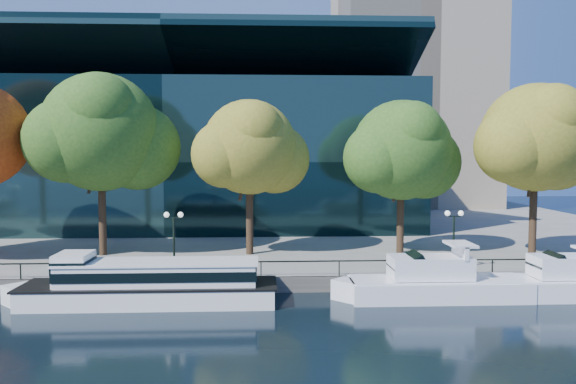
{
  "coord_description": "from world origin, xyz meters",
  "views": [
    {
      "loc": [
        5.08,
        -32.03,
        8.86
      ],
      "look_at": [
        6.94,
        8.0,
        6.06
      ],
      "focal_mm": 35.0,
      "sensor_mm": 36.0,
      "label": 1
    }
  ],
  "objects_px": {
    "tour_boat": "(144,282)",
    "lamp_1": "(174,228)",
    "cruiser_near": "(431,282)",
    "tree_4": "(403,152)",
    "tree_3": "(251,149)",
    "cruiser_far": "(566,281)",
    "lamp_2": "(454,226)",
    "tree_2": "(103,135)",
    "tree_5": "(538,140)"
  },
  "relations": [
    {
      "from": "tour_boat",
      "to": "lamp_1",
      "type": "height_order",
      "value": "lamp_1"
    },
    {
      "from": "tour_boat",
      "to": "lamp_1",
      "type": "relative_size",
      "value": 4.01
    },
    {
      "from": "tour_boat",
      "to": "cruiser_near",
      "type": "relative_size",
      "value": 1.36
    },
    {
      "from": "tree_4",
      "to": "lamp_1",
      "type": "bearing_deg",
      "value": -158.59
    },
    {
      "from": "cruiser_near",
      "to": "tree_3",
      "type": "height_order",
      "value": "tree_3"
    },
    {
      "from": "tour_boat",
      "to": "tree_3",
      "type": "bearing_deg",
      "value": 59.8
    },
    {
      "from": "cruiser_far",
      "to": "tree_3",
      "type": "height_order",
      "value": "tree_3"
    },
    {
      "from": "tour_boat",
      "to": "lamp_2",
      "type": "distance_m",
      "value": 20.26
    },
    {
      "from": "cruiser_far",
      "to": "tree_2",
      "type": "distance_m",
      "value": 33.63
    },
    {
      "from": "cruiser_far",
      "to": "tree_4",
      "type": "relative_size",
      "value": 0.85
    },
    {
      "from": "tour_boat",
      "to": "cruiser_far",
      "type": "bearing_deg",
      "value": 0.44
    },
    {
      "from": "tree_4",
      "to": "lamp_2",
      "type": "xyz_separation_m",
      "value": [
        1.8,
        -6.56,
        -4.91
      ]
    },
    {
      "from": "tree_2",
      "to": "lamp_2",
      "type": "height_order",
      "value": "tree_2"
    },
    {
      "from": "lamp_2",
      "to": "tree_3",
      "type": "bearing_deg",
      "value": 153.71
    },
    {
      "from": "tree_3",
      "to": "lamp_1",
      "type": "relative_size",
      "value": 2.97
    },
    {
      "from": "tree_3",
      "to": "tree_2",
      "type": "bearing_deg",
      "value": 179.41
    },
    {
      "from": "tour_boat",
      "to": "lamp_2",
      "type": "xyz_separation_m",
      "value": [
        19.72,
        3.81,
        2.68
      ]
    },
    {
      "from": "cruiser_far",
      "to": "lamp_2",
      "type": "distance_m",
      "value": 7.41
    },
    {
      "from": "lamp_2",
      "to": "tree_2",
      "type": "bearing_deg",
      "value": 164.63
    },
    {
      "from": "cruiser_far",
      "to": "tree_5",
      "type": "xyz_separation_m",
      "value": [
        2.15,
        8.37,
        8.77
      ]
    },
    {
      "from": "tree_4",
      "to": "tree_5",
      "type": "relative_size",
      "value": 0.91
    },
    {
      "from": "tree_2",
      "to": "tree_3",
      "type": "xyz_separation_m",
      "value": [
        11.26,
        -0.12,
        -1.1
      ]
    },
    {
      "from": "lamp_2",
      "to": "cruiser_near",
      "type": "bearing_deg",
      "value": -126.09
    },
    {
      "from": "cruiser_far",
      "to": "tree_3",
      "type": "distance_m",
      "value": 23.38
    },
    {
      "from": "tree_2",
      "to": "cruiser_near",
      "type": "bearing_deg",
      "value": -25.04
    },
    {
      "from": "tree_2",
      "to": "tree_3",
      "type": "distance_m",
      "value": 11.31
    },
    {
      "from": "tree_2",
      "to": "tree_5",
      "type": "distance_m",
      "value": 32.84
    },
    {
      "from": "cruiser_far",
      "to": "lamp_1",
      "type": "height_order",
      "value": "lamp_1"
    },
    {
      "from": "lamp_1",
      "to": "cruiser_near",
      "type": "bearing_deg",
      "value": -12.61
    },
    {
      "from": "tree_4",
      "to": "lamp_1",
      "type": "height_order",
      "value": "tree_4"
    },
    {
      "from": "cruiser_near",
      "to": "cruiser_far",
      "type": "distance_m",
      "value": 8.36
    },
    {
      "from": "tree_5",
      "to": "lamp_2",
      "type": "distance_m",
      "value": 10.93
    },
    {
      "from": "tour_boat",
      "to": "tree_2",
      "type": "xyz_separation_m",
      "value": [
        -5.13,
        10.65,
        8.93
      ]
    },
    {
      "from": "tree_3",
      "to": "tree_4",
      "type": "xyz_separation_m",
      "value": [
        11.79,
        -0.15,
        -0.24
      ]
    },
    {
      "from": "tree_2",
      "to": "tour_boat",
      "type": "bearing_deg",
      "value": -64.26
    },
    {
      "from": "tree_4",
      "to": "lamp_2",
      "type": "relative_size",
      "value": 2.96
    },
    {
      "from": "cruiser_near",
      "to": "lamp_1",
      "type": "bearing_deg",
      "value": 167.39
    },
    {
      "from": "tree_3",
      "to": "lamp_2",
      "type": "relative_size",
      "value": 2.97
    },
    {
      "from": "tree_4",
      "to": "cruiser_near",
      "type": "bearing_deg",
      "value": -94.51
    },
    {
      "from": "cruiser_far",
      "to": "tree_5",
      "type": "relative_size",
      "value": 0.78
    },
    {
      "from": "tree_3",
      "to": "tour_boat",
      "type": "bearing_deg",
      "value": -120.2
    },
    {
      "from": "cruiser_near",
      "to": "lamp_2",
      "type": "xyz_separation_m",
      "value": [
        2.6,
        3.56,
        2.91
      ]
    },
    {
      "from": "lamp_2",
      "to": "tree_5",
      "type": "bearing_deg",
      "value": 30.97
    },
    {
      "from": "cruiser_near",
      "to": "tree_5",
      "type": "height_order",
      "value": "tree_5"
    },
    {
      "from": "tour_boat",
      "to": "tree_3",
      "type": "relative_size",
      "value": 1.35
    },
    {
      "from": "tree_5",
      "to": "tree_3",
      "type": "bearing_deg",
      "value": 174.79
    },
    {
      "from": "lamp_1",
      "to": "lamp_2",
      "type": "distance_m",
      "value": 18.52
    },
    {
      "from": "cruiser_near",
      "to": "tree_4",
      "type": "xyz_separation_m",
      "value": [
        0.8,
        10.12,
        7.82
      ]
    },
    {
      "from": "cruiser_near",
      "to": "tree_5",
      "type": "relative_size",
      "value": 0.91
    },
    {
      "from": "lamp_2",
      "to": "tree_4",
      "type": "bearing_deg",
      "value": 105.33
    }
  ]
}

